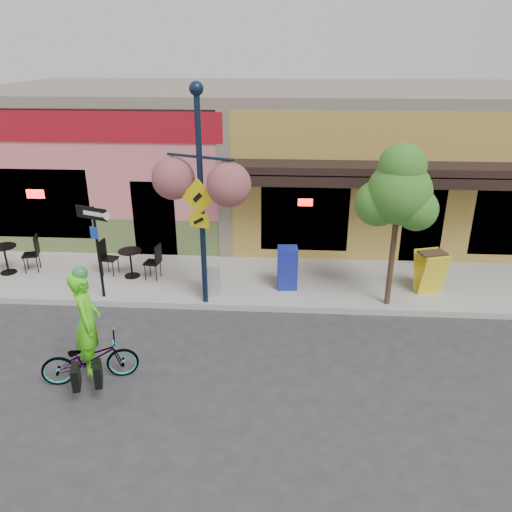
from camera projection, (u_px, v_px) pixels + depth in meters
The scene contains 14 objects.
ground at pixel (252, 322), 11.14m from camera, with size 90.00×90.00×0.00m, color #2D2D30.
sidewalk at pixel (258, 281), 12.95m from camera, with size 24.00×3.00×0.15m, color #9E9B93.
curb at pixel (254, 307), 11.61m from camera, with size 24.00×0.12×0.15m, color #A8A59E.
building at pixel (268, 155), 17.16m from camera, with size 18.20×8.20×4.50m, color #D4696E, non-canonical shape.
bicycle at pixel (90, 359), 9.05m from camera, with size 0.60×1.71×0.90m, color maroon.
cyclist_rider at pixel (89, 335), 8.85m from camera, with size 0.70×0.46×1.93m, color #56E918.
lamp_post at pixel (201, 200), 10.79m from camera, with size 1.57×0.63×4.93m, color #101C34, non-canonical shape.
one_way_sign at pixel (99, 253), 11.54m from camera, with size 0.86×0.19×2.25m, color black, non-canonical shape.
cafe_set_left at pixel (5, 256), 13.02m from camera, with size 1.66×0.83×0.99m, color black, non-canonical shape.
cafe_set_right at pixel (131, 260), 12.83m from camera, with size 1.59×0.79×0.95m, color black, non-canonical shape.
newspaper_box_blue at pixel (287, 268), 12.22m from camera, with size 0.48×0.43×1.06m, color navy, non-canonical shape.
newspaper_box_grey at pixel (211, 279), 11.91m from camera, with size 0.37×0.34×0.80m, color #A2A2A2, non-canonical shape.
street_tree at pixel (395, 227), 10.92m from camera, with size 1.47×1.47×3.77m, color #3D7A26, non-canonical shape.
sandwich_board at pixel (434, 275), 11.83m from camera, with size 0.63×0.46×1.05m, color yellow, non-canonical shape.
Camera 1 is at (0.70, -9.67, 5.68)m, focal length 35.00 mm.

